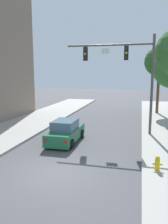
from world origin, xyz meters
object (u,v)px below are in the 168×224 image
(fire_hydrant, at_px, (157,163))
(street_tree_farthest, at_px, (159,62))
(traffic_signal_mast, at_px, (127,66))
(car_lead_green, at_px, (66,132))

(fire_hydrant, bearing_deg, street_tree_farthest, 86.62)
(fire_hydrant, relative_size, street_tree_farthest, 0.09)
(fire_hydrant, xyz_separation_m, street_tree_farthest, (1.01, 17.07, 5.59))
(traffic_signal_mast, height_order, car_lead_green, traffic_signal_mast)
(traffic_signal_mast, distance_m, fire_hydrant, 8.75)
(traffic_signal_mast, height_order, fire_hydrant, traffic_signal_mast)
(car_lead_green, height_order, fire_hydrant, car_lead_green)
(fire_hydrant, distance_m, street_tree_farthest, 17.99)
(traffic_signal_mast, relative_size, street_tree_farthest, 0.97)
(traffic_signal_mast, xyz_separation_m, street_tree_farthest, (3.04, 10.07, 0.74))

